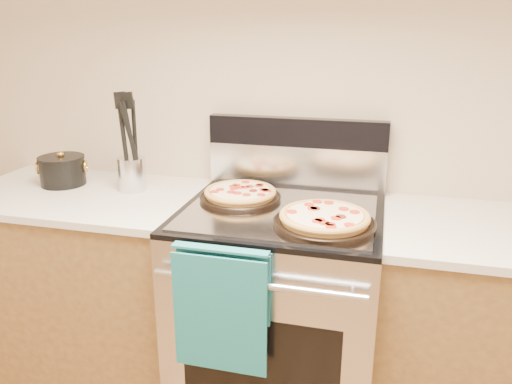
% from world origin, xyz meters
% --- Properties ---
extents(wall_back, '(4.00, 0.00, 4.00)m').
position_xyz_m(wall_back, '(0.00, 2.00, 1.35)').
color(wall_back, '#C3A98D').
rests_on(wall_back, ground).
extents(range_body, '(0.76, 0.68, 0.90)m').
position_xyz_m(range_body, '(0.00, 1.65, 0.45)').
color(range_body, '#B7B7BC').
rests_on(range_body, ground).
extents(oven_window, '(0.56, 0.01, 0.40)m').
position_xyz_m(oven_window, '(0.00, 1.31, 0.45)').
color(oven_window, black).
rests_on(oven_window, range_body).
extents(cooktop, '(0.76, 0.68, 0.02)m').
position_xyz_m(cooktop, '(0.00, 1.65, 0.91)').
color(cooktop, black).
rests_on(cooktop, range_body).
extents(backsplash_lower, '(0.76, 0.06, 0.18)m').
position_xyz_m(backsplash_lower, '(0.00, 1.96, 1.01)').
color(backsplash_lower, silver).
rests_on(backsplash_lower, cooktop).
extents(backsplash_upper, '(0.76, 0.06, 0.12)m').
position_xyz_m(backsplash_upper, '(0.00, 1.96, 1.16)').
color(backsplash_upper, black).
rests_on(backsplash_upper, backsplash_lower).
extents(oven_handle, '(0.70, 0.03, 0.03)m').
position_xyz_m(oven_handle, '(0.00, 1.27, 0.80)').
color(oven_handle, silver).
rests_on(oven_handle, range_body).
extents(dish_towel, '(0.32, 0.05, 0.42)m').
position_xyz_m(dish_towel, '(-0.12, 1.27, 0.70)').
color(dish_towel, '#186D79').
rests_on(dish_towel, oven_handle).
extents(foil_sheet, '(0.70, 0.55, 0.01)m').
position_xyz_m(foil_sheet, '(0.00, 1.62, 0.92)').
color(foil_sheet, gray).
rests_on(foil_sheet, cooktop).
extents(cabinet_left, '(1.00, 0.62, 0.88)m').
position_xyz_m(cabinet_left, '(-0.88, 1.68, 0.44)').
color(cabinet_left, brown).
rests_on(cabinet_left, ground).
extents(countertop_left, '(1.02, 0.64, 0.03)m').
position_xyz_m(countertop_left, '(-0.88, 1.68, 0.90)').
color(countertop_left, beige).
rests_on(countertop_left, cabinet_left).
extents(cabinet_right, '(1.00, 0.62, 0.88)m').
position_xyz_m(cabinet_right, '(0.88, 1.68, 0.44)').
color(cabinet_right, brown).
rests_on(cabinet_right, ground).
extents(pepperoni_pizza_back, '(0.36, 0.36, 0.04)m').
position_xyz_m(pepperoni_pizza_back, '(-0.18, 1.71, 0.95)').
color(pepperoni_pizza_back, '#B77B38').
rests_on(pepperoni_pizza_back, foil_sheet).
extents(pepperoni_pizza_front, '(0.41, 0.41, 0.05)m').
position_xyz_m(pepperoni_pizza_front, '(0.18, 1.52, 0.95)').
color(pepperoni_pizza_front, '#B77B38').
rests_on(pepperoni_pizza_front, foil_sheet).
extents(utensil_crock, '(0.15, 0.15, 0.15)m').
position_xyz_m(utensil_crock, '(-0.68, 1.76, 0.98)').
color(utensil_crock, silver).
rests_on(utensil_crock, countertop_left).
extents(saucepan, '(0.25, 0.25, 0.12)m').
position_xyz_m(saucepan, '(-1.02, 1.76, 0.97)').
color(saucepan, black).
rests_on(saucepan, countertop_left).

